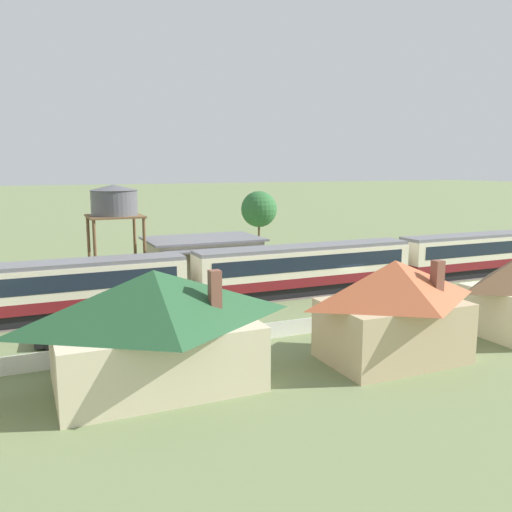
{
  "coord_description": "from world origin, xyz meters",
  "views": [
    {
      "loc": [
        -26.18,
        -39.53,
        10.87
      ],
      "look_at": [
        -6.9,
        3.98,
        2.97
      ],
      "focal_mm": 38.0,
      "sensor_mm": 36.0,
      "label": 1
    }
  ],
  "objects_px": {
    "cottage_dark_green_roof_2": "(155,326)",
    "yard_tree_0": "(259,209)",
    "parked_car_white": "(163,327)",
    "cottage_terracotta_roof": "(393,309)",
    "station_building": "(203,259)",
    "passenger_train": "(308,267)",
    "water_tower": "(114,203)",
    "parked_car_black": "(74,334)"
  },
  "relations": [
    {
      "from": "passenger_train",
      "to": "parked_car_white",
      "type": "bearing_deg",
      "value": -154.67
    },
    {
      "from": "parked_car_white",
      "to": "yard_tree_0",
      "type": "height_order",
      "value": "yard_tree_0"
    },
    {
      "from": "passenger_train",
      "to": "station_building",
      "type": "distance_m",
      "value": 10.78
    },
    {
      "from": "water_tower",
      "to": "yard_tree_0",
      "type": "bearing_deg",
      "value": 34.99
    },
    {
      "from": "water_tower",
      "to": "yard_tree_0",
      "type": "distance_m",
      "value": 24.77
    },
    {
      "from": "water_tower",
      "to": "station_building",
      "type": "bearing_deg",
      "value": 2.27
    },
    {
      "from": "station_building",
      "to": "cottage_dark_green_roof_2",
      "type": "distance_m",
      "value": 24.96
    },
    {
      "from": "cottage_dark_green_roof_2",
      "to": "parked_car_white",
      "type": "height_order",
      "value": "cottage_dark_green_roof_2"
    },
    {
      "from": "passenger_train",
      "to": "water_tower",
      "type": "distance_m",
      "value": 17.77
    },
    {
      "from": "station_building",
      "to": "cottage_terracotta_roof",
      "type": "xyz_separation_m",
      "value": [
        2.99,
        -24.76,
        0.87
      ]
    },
    {
      "from": "water_tower",
      "to": "parked_car_white",
      "type": "xyz_separation_m",
      "value": [
        0.3,
        -15.01,
        -7.08
      ]
    },
    {
      "from": "cottage_dark_green_roof_2",
      "to": "parked_car_black",
      "type": "bearing_deg",
      "value": 110.82
    },
    {
      "from": "parked_car_black",
      "to": "parked_car_white",
      "type": "relative_size",
      "value": 1.07
    },
    {
      "from": "passenger_train",
      "to": "station_building",
      "type": "xyz_separation_m",
      "value": [
        -6.7,
        8.44,
        -0.21
      ]
    },
    {
      "from": "cottage_dark_green_roof_2",
      "to": "parked_car_white",
      "type": "relative_size",
      "value": 2.36
    },
    {
      "from": "station_building",
      "to": "parked_car_white",
      "type": "relative_size",
      "value": 2.42
    },
    {
      "from": "cottage_terracotta_roof",
      "to": "yard_tree_0",
      "type": "distance_m",
      "value": 39.72
    },
    {
      "from": "cottage_dark_green_roof_2",
      "to": "yard_tree_0",
      "type": "relative_size",
      "value": 1.34
    },
    {
      "from": "passenger_train",
      "to": "station_building",
      "type": "bearing_deg",
      "value": 128.46
    },
    {
      "from": "passenger_train",
      "to": "parked_car_black",
      "type": "relative_size",
      "value": 12.96
    },
    {
      "from": "yard_tree_0",
      "to": "passenger_train",
      "type": "bearing_deg",
      "value": -103.53
    },
    {
      "from": "passenger_train",
      "to": "cottage_terracotta_roof",
      "type": "distance_m",
      "value": 16.75
    },
    {
      "from": "passenger_train",
      "to": "cottage_terracotta_roof",
      "type": "bearing_deg",
      "value": -102.8
    },
    {
      "from": "parked_car_black",
      "to": "parked_car_white",
      "type": "bearing_deg",
      "value": -4.14
    },
    {
      "from": "yard_tree_0",
      "to": "cottage_terracotta_roof",
      "type": "bearing_deg",
      "value": -103.22
    },
    {
      "from": "parked_car_black",
      "to": "station_building",
      "type": "bearing_deg",
      "value": 52.26
    },
    {
      "from": "water_tower",
      "to": "parked_car_black",
      "type": "relative_size",
      "value": 1.96
    },
    {
      "from": "parked_car_white",
      "to": "cottage_terracotta_roof",
      "type": "bearing_deg",
      "value": -40.27
    },
    {
      "from": "parked_car_white",
      "to": "yard_tree_0",
      "type": "relative_size",
      "value": 0.57
    },
    {
      "from": "cottage_terracotta_roof",
      "to": "parked_car_black",
      "type": "distance_m",
      "value": 19.36
    },
    {
      "from": "station_building",
      "to": "parked_car_white",
      "type": "xyz_separation_m",
      "value": [
        -7.86,
        -15.33,
        -1.49
      ]
    },
    {
      "from": "cottage_dark_green_roof_2",
      "to": "cottage_terracotta_roof",
      "type": "xyz_separation_m",
      "value": [
        13.08,
        -1.94,
        -0.07
      ]
    },
    {
      "from": "station_building",
      "to": "cottage_dark_green_roof_2",
      "type": "xyz_separation_m",
      "value": [
        -10.08,
        -22.82,
        0.93
      ]
    },
    {
      "from": "station_building",
      "to": "cottage_terracotta_roof",
      "type": "bearing_deg",
      "value": -83.1
    },
    {
      "from": "cottage_dark_green_roof_2",
      "to": "parked_car_white",
      "type": "xyz_separation_m",
      "value": [
        2.23,
        7.49,
        -2.43
      ]
    },
    {
      "from": "water_tower",
      "to": "cottage_terracotta_roof",
      "type": "distance_m",
      "value": 27.27
    },
    {
      "from": "parked_car_black",
      "to": "cottage_terracotta_roof",
      "type": "bearing_deg",
      "value": -27.6
    },
    {
      "from": "cottage_terracotta_roof",
      "to": "parked_car_black",
      "type": "height_order",
      "value": "cottage_terracotta_roof"
    },
    {
      "from": "parked_car_white",
      "to": "cottage_dark_green_roof_2",
      "type": "bearing_deg",
      "value": -105.85
    },
    {
      "from": "water_tower",
      "to": "cottage_terracotta_roof",
      "type": "bearing_deg",
      "value": -65.47
    },
    {
      "from": "passenger_train",
      "to": "water_tower",
      "type": "relative_size",
      "value": 6.61
    },
    {
      "from": "parked_car_black",
      "to": "yard_tree_0",
      "type": "relative_size",
      "value": 0.61
    }
  ]
}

